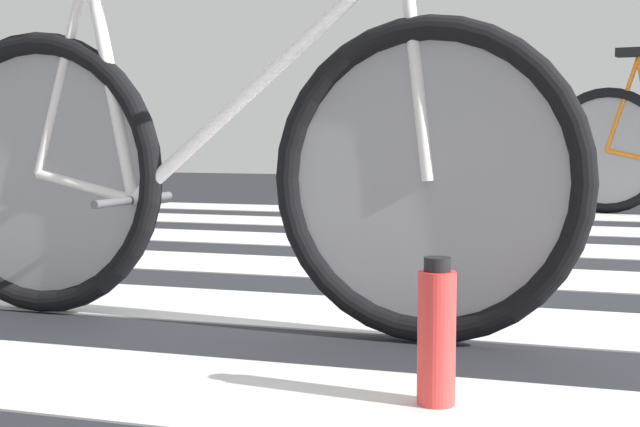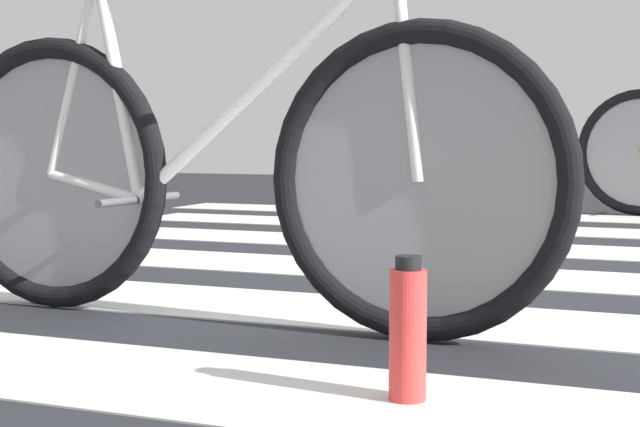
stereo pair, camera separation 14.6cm
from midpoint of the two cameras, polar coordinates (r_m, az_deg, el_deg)
ground at (r=2.81m, az=17.57°, el=-5.10°), size 18.00×14.00×0.02m
crosswalk_markings at (r=2.70m, az=16.35°, el=-5.19°), size 5.42×5.78×0.00m
bicycle_1_of_2 at (r=2.27m, az=-4.63°, el=2.86°), size 1.74×0.52×0.93m
water_bottle at (r=1.62m, az=7.84°, el=-7.35°), size 0.06×0.06×0.26m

